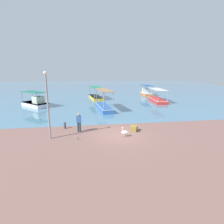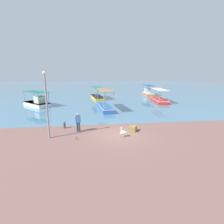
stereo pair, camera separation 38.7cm
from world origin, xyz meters
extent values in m
plane|color=#805A52|center=(0.00, 0.00, 0.00)|extent=(120.00, 120.00, 0.00)
cube|color=teal|center=(0.00, 48.00, 0.00)|extent=(110.00, 90.00, 0.00)
cube|color=orange|center=(11.04, 24.86, 0.29)|extent=(2.05, 4.99, 0.58)
cube|color=silver|center=(11.04, 24.86, 0.55)|extent=(2.09, 5.04, 0.08)
cylinder|color=#99999E|center=(11.61, 22.62, 1.42)|extent=(0.08, 0.08, 1.67)
cylinder|color=#99999E|center=(10.15, 22.72, 1.42)|extent=(0.08, 0.08, 1.67)
cylinder|color=#99999E|center=(11.93, 26.99, 1.42)|extent=(0.08, 0.08, 1.67)
cylinder|color=#99999E|center=(10.47, 27.09, 1.42)|extent=(0.08, 0.08, 1.67)
cube|color=#205094|center=(11.04, 24.86, 2.28)|extent=(2.13, 4.80, 0.05)
cube|color=silver|center=(11.12, 25.95, 1.08)|extent=(1.27, 1.15, 0.99)
cube|color=gold|center=(-0.87, 21.11, 0.28)|extent=(2.57, 6.45, 0.55)
cube|color=black|center=(-0.87, 21.11, 0.52)|extent=(2.61, 6.49, 0.08)
cylinder|color=#99999E|center=(0.26, 18.36, 1.44)|extent=(0.08, 0.08, 1.77)
cylinder|color=#99999E|center=(-1.20, 18.15, 1.44)|extent=(0.08, 0.08, 1.77)
cylinder|color=#99999E|center=(-0.55, 24.07, 1.44)|extent=(0.08, 0.08, 1.77)
cylinder|color=#99999E|center=(-2.00, 23.86, 1.44)|extent=(0.08, 0.08, 1.77)
cube|color=#237D58|center=(-0.87, 21.11, 2.35)|extent=(2.64, 6.26, 0.05)
cube|color=#3163AF|center=(-0.25, 10.30, 0.31)|extent=(2.06, 6.37, 0.61)
cube|color=silver|center=(-0.25, 10.30, 0.58)|extent=(2.10, 6.41, 0.08)
cylinder|color=#99999E|center=(-1.13, 13.10, 1.69)|extent=(0.08, 0.08, 2.15)
cylinder|color=#99999E|center=(0.09, 13.22, 1.69)|extent=(0.08, 0.08, 2.15)
cylinder|color=#99999E|center=(-0.59, 7.37, 1.69)|extent=(0.08, 0.08, 2.15)
cylinder|color=#99999E|center=(0.64, 7.49, 1.69)|extent=(0.08, 0.08, 2.15)
cube|color=#967351|center=(-0.25, 10.30, 2.79)|extent=(2.14, 6.18, 0.05)
cube|color=red|center=(9.94, 15.68, 0.29)|extent=(2.48, 6.42, 0.56)
cube|color=silver|center=(9.94, 15.68, 0.53)|extent=(2.52, 6.46, 0.08)
cylinder|color=#99999E|center=(10.41, 12.73, 1.40)|extent=(0.08, 0.08, 1.66)
cylinder|color=#99999E|center=(8.84, 12.90, 1.40)|extent=(0.08, 0.08, 1.66)
cylinder|color=#99999E|center=(11.03, 18.45, 1.40)|extent=(0.08, 0.08, 1.66)
cylinder|color=#99999E|center=(9.46, 18.62, 1.40)|extent=(0.08, 0.08, 1.66)
cube|color=silver|center=(9.94, 15.68, 2.25)|extent=(2.56, 6.23, 0.05)
cube|color=white|center=(-10.59, 14.19, 0.32)|extent=(4.75, 4.84, 0.63)
cube|color=black|center=(-10.59, 14.19, 0.59)|extent=(4.80, 4.89, 0.08)
cylinder|color=#99999E|center=(-12.71, 15.21, 1.44)|extent=(0.08, 0.08, 1.61)
cylinder|color=#99999E|center=(-11.51, 16.35, 1.44)|extent=(0.08, 0.08, 1.61)
cylinder|color=#99999E|center=(-9.67, 12.04, 1.44)|extent=(0.08, 0.08, 1.61)
cylinder|color=#99999E|center=(-8.48, 13.18, 1.44)|extent=(0.08, 0.08, 1.61)
cube|color=#1E6A59|center=(-10.59, 14.19, 2.26)|extent=(4.68, 4.76, 0.05)
cube|color=beige|center=(-9.83, 13.40, 1.15)|extent=(1.86, 1.86, 1.04)
cylinder|color=#E0997A|center=(0.36, -0.68, 0.11)|extent=(0.03, 0.03, 0.22)
cylinder|color=#E0997A|center=(0.38, -0.58, 0.11)|extent=(0.03, 0.03, 0.22)
ellipsoid|color=white|center=(0.34, -0.63, 0.36)|extent=(0.60, 0.37, 0.32)
ellipsoid|color=white|center=(0.59, -0.67, 0.38)|extent=(0.18, 0.14, 0.10)
cylinder|color=white|center=(0.19, -0.60, 0.58)|extent=(0.07, 0.07, 0.26)
sphere|color=white|center=(0.19, -0.60, 0.74)|extent=(0.11, 0.11, 0.11)
cone|color=#E5933F|center=(0.02, -0.57, 0.73)|extent=(0.31, 0.10, 0.06)
cylinder|color=gray|center=(-5.61, -0.15, 2.50)|extent=(0.14, 0.14, 5.01)
sphere|color=#EAEACC|center=(-5.61, -0.15, 5.12)|extent=(0.28, 0.28, 0.28)
cylinder|color=#47474C|center=(-4.76, 2.29, 0.26)|extent=(0.21, 0.21, 0.52)
sphere|color=#4C4C51|center=(-4.76, 2.29, 0.55)|extent=(0.23, 0.23, 0.23)
cylinder|color=#2C3D41|center=(-3.30, 1.14, 0.42)|extent=(0.16, 0.16, 0.85)
cylinder|color=#2C3D41|center=(-3.48, 1.16, 0.42)|extent=(0.16, 0.16, 0.85)
cube|color=#3360A5|center=(-3.39, 1.15, 1.16)|extent=(0.42, 0.26, 0.62)
sphere|color=tan|center=(-3.39, 1.15, 1.58)|extent=(0.22, 0.22, 0.22)
cube|color=olive|center=(1.47, 0.68, 0.23)|extent=(0.84, 0.93, 0.46)
cylinder|color=#3F7F4C|center=(-3.43, -0.73, 0.10)|extent=(0.07, 0.07, 0.20)
cylinder|color=#3F7F4C|center=(-3.43, -0.73, 0.24)|extent=(0.03, 0.03, 0.07)
camera|label=1|loc=(-2.66, -13.87, 5.15)|focal=28.00mm
camera|label=2|loc=(-2.28, -13.93, 5.15)|focal=28.00mm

